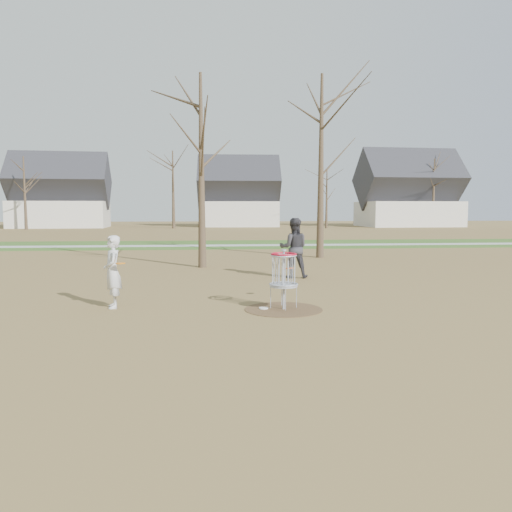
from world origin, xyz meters
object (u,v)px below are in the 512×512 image
(player_throwing, at_px, (294,248))
(disc_grounded, at_px, (264,308))
(player_standing, at_px, (113,272))
(disc_golf_basket, at_px, (284,270))

(player_throwing, bearing_deg, disc_grounded, 80.24)
(player_standing, relative_size, player_throwing, 0.85)
(disc_grounded, distance_m, disc_golf_basket, 1.01)
(player_standing, distance_m, disc_golf_basket, 3.98)
(player_standing, relative_size, disc_golf_basket, 1.26)
(disc_grounded, bearing_deg, player_throwing, 73.16)
(player_standing, xyz_separation_m, disc_golf_basket, (3.94, -0.56, 0.07))
(player_throwing, distance_m, disc_grounded, 5.48)
(player_throwing, relative_size, disc_golf_basket, 1.49)
(player_standing, xyz_separation_m, player_throwing, (5.05, 4.68, 0.15))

